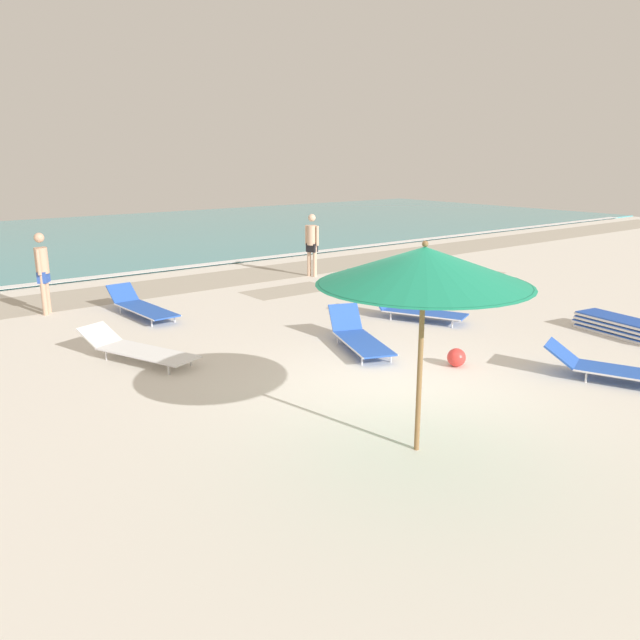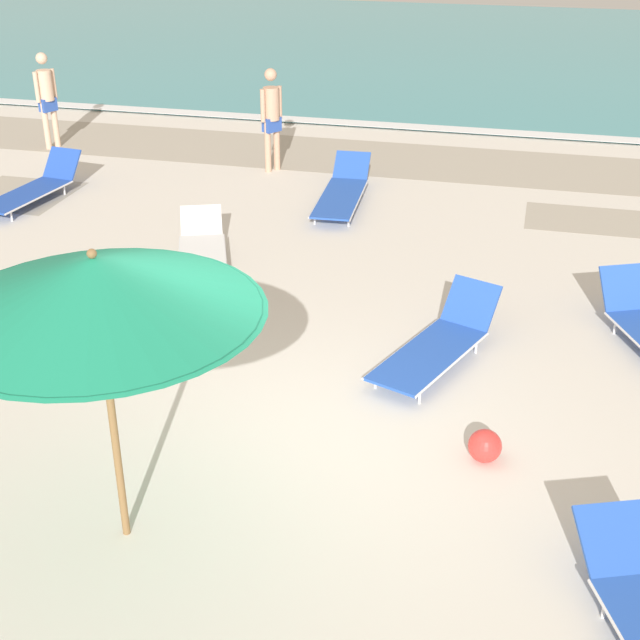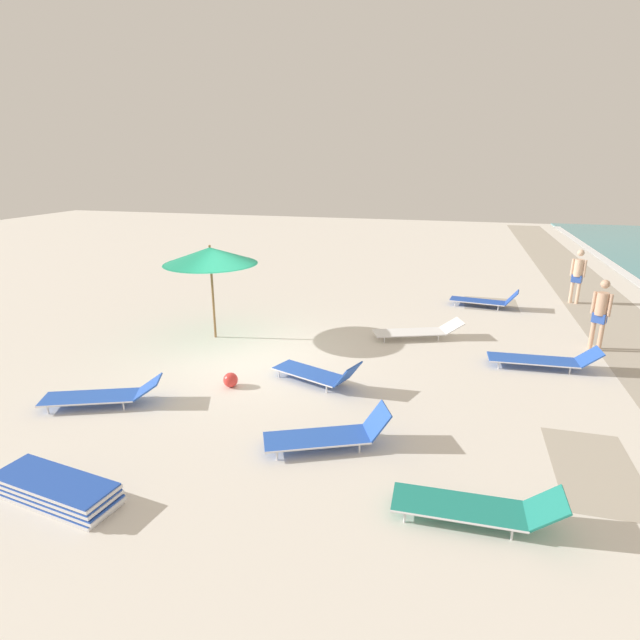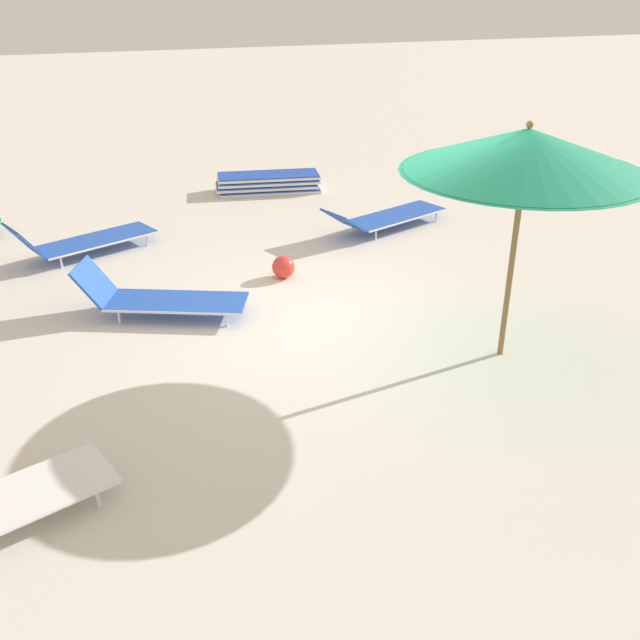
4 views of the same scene
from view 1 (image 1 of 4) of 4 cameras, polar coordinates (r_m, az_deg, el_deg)
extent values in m
cube|color=silver|center=(9.12, 7.41, -7.31)|extent=(60.00, 60.00, 0.16)
cube|color=#AFA492|center=(16.69, -15.85, 2.70)|extent=(57.00, 2.20, 0.00)
cube|color=#AFA492|center=(15.96, -2.91, 2.72)|extent=(2.28, 1.22, 0.00)
cube|color=#AFA492|center=(19.00, 13.12, 4.30)|extent=(1.74, 1.70, 0.00)
cube|color=teal|center=(27.46, -25.06, 6.49)|extent=(60.00, 18.61, 0.06)
cube|color=white|center=(18.64, -18.38, 3.92)|extent=(56.00, 0.44, 0.01)
cylinder|color=olive|center=(7.13, 9.15, -3.73)|extent=(0.06, 0.06, 2.18)
cone|color=#1E936B|center=(6.87, 9.52, 4.92)|extent=(2.38, 2.38, 0.42)
cylinder|color=#166E50|center=(6.90, 9.45, 3.30)|extent=(2.30, 2.30, 0.01)
sphere|color=olive|center=(6.83, 9.60, 6.89)|extent=(0.07, 0.07, 0.07)
cube|color=blue|center=(13.25, 26.05, -1.07)|extent=(0.85, 1.87, 0.03)
cube|color=silver|center=(13.26, 26.03, -1.20)|extent=(0.87, 1.91, 0.04)
cube|color=blue|center=(13.26, 25.90, -0.66)|extent=(0.85, 1.87, 0.03)
cube|color=silver|center=(13.26, 25.89, -0.79)|extent=(0.87, 1.91, 0.04)
cube|color=blue|center=(13.22, 26.07, -0.34)|extent=(0.85, 1.87, 0.03)
cube|color=silver|center=(13.23, 26.05, -0.47)|extent=(0.87, 1.91, 0.04)
cube|color=blue|center=(13.19, 26.14, 0.00)|extent=(0.85, 1.87, 0.03)
cube|color=silver|center=(13.20, 26.12, -0.12)|extent=(0.87, 1.91, 0.04)
cube|color=#1E8475|center=(15.42, 6.39, 2.87)|extent=(0.63, 1.69, 0.03)
cylinder|color=silver|center=(15.21, 5.60, 2.73)|extent=(0.06, 1.67, 0.03)
cylinder|color=silver|center=(15.63, 7.17, 3.01)|extent=(0.06, 1.67, 0.03)
cube|color=#1E8475|center=(16.13, 3.74, 4.08)|extent=(0.59, 0.46, 0.36)
cylinder|color=silver|center=(14.82, 7.49, 1.98)|extent=(0.03, 0.03, 0.16)
cylinder|color=silver|center=(15.19, 8.81, 2.24)|extent=(0.03, 0.03, 0.16)
cylinder|color=silver|center=(15.72, 4.04, 2.80)|extent=(0.03, 0.03, 0.16)
cylinder|color=silver|center=(16.07, 5.37, 3.04)|extent=(0.03, 0.03, 0.16)
cube|color=blue|center=(10.88, 3.97, -2.12)|extent=(1.14, 1.72, 0.03)
cylinder|color=silver|center=(10.78, 2.47, -2.25)|extent=(0.61, 1.51, 0.03)
cylinder|color=silver|center=(10.99, 5.43, -1.98)|extent=(0.61, 1.51, 0.03)
cube|color=blue|center=(11.70, 2.32, 0.24)|extent=(0.66, 0.53, 0.46)
cylinder|color=silver|center=(10.26, 3.86, -3.72)|extent=(0.03, 0.03, 0.16)
cylinder|color=silver|center=(10.45, 6.49, -3.45)|extent=(0.03, 0.03, 0.16)
cylinder|color=silver|center=(11.39, 1.64, -1.80)|extent=(0.03, 0.03, 0.16)
cylinder|color=silver|center=(11.56, 4.05, -1.59)|extent=(0.03, 0.03, 0.16)
cube|color=blue|center=(10.47, 27.03, -4.43)|extent=(1.19, 1.82, 0.03)
cylinder|color=silver|center=(10.19, 26.91, -4.92)|extent=(0.66, 1.61, 0.03)
cylinder|color=silver|center=(10.76, 27.14, -3.96)|extent=(0.66, 1.61, 0.03)
cube|color=blue|center=(10.52, 21.23, -2.83)|extent=(0.71, 0.65, 0.33)
cylinder|color=silver|center=(10.31, 23.15, -4.84)|extent=(0.03, 0.03, 0.16)
cylinder|color=silver|center=(10.79, 23.52, -4.03)|extent=(0.03, 0.03, 0.16)
cube|color=blue|center=(13.13, 9.58, 0.66)|extent=(1.24, 1.79, 0.03)
cylinder|color=silver|center=(12.85, 9.15, 0.37)|extent=(0.71, 1.56, 0.03)
cylinder|color=silver|center=(13.41, 9.99, 0.93)|extent=(0.71, 1.56, 0.03)
cube|color=blue|center=(13.42, 5.55, 2.08)|extent=(0.67, 0.55, 0.46)
cylinder|color=silver|center=(12.73, 12.00, -0.35)|extent=(0.03, 0.03, 0.16)
cylinder|color=silver|center=(13.21, 12.62, 0.16)|extent=(0.03, 0.03, 0.16)
cylinder|color=silver|center=(13.13, 6.48, 0.35)|extent=(0.03, 0.03, 0.16)
cylinder|color=silver|center=(13.60, 7.28, 0.82)|extent=(0.03, 0.03, 0.16)
cube|color=white|center=(10.72, -15.50, -2.90)|extent=(1.22, 1.92, 0.03)
cylinder|color=silver|center=(10.52, -16.67, -3.31)|extent=(0.69, 1.72, 0.03)
cylinder|color=silver|center=(10.91, -14.37, -2.50)|extent=(0.69, 1.72, 0.03)
cube|color=white|center=(11.52, -19.52, -1.28)|extent=(0.71, 0.67, 0.30)
cylinder|color=silver|center=(10.09, -13.68, -4.45)|extent=(0.03, 0.03, 0.16)
cylinder|color=silver|center=(10.44, -11.73, -3.69)|extent=(0.03, 0.03, 0.16)
cylinder|color=silver|center=(11.10, -18.97, -3.08)|extent=(0.03, 0.03, 0.16)
cylinder|color=silver|center=(11.41, -17.03, -2.43)|extent=(0.03, 0.03, 0.16)
cube|color=blue|center=(13.71, -15.58, 0.92)|extent=(0.70, 1.93, 0.03)
cylinder|color=silver|center=(13.59, -16.72, 0.71)|extent=(0.13, 1.90, 0.03)
cylinder|color=silver|center=(13.84, -14.47, 1.12)|extent=(0.13, 1.90, 0.03)
cube|color=blue|center=(14.71, -17.61, 2.37)|extent=(0.60, 0.48, 0.37)
cylinder|color=silver|center=(12.98, -15.13, -0.25)|extent=(0.03, 0.03, 0.16)
cylinder|color=silver|center=(13.20, -13.16, 0.12)|extent=(0.03, 0.03, 0.16)
cylinder|color=silver|center=(14.29, -17.77, 0.91)|extent=(0.03, 0.03, 0.16)
cylinder|color=silver|center=(14.49, -15.93, 1.24)|extent=(0.03, 0.03, 0.16)
cylinder|color=beige|center=(17.72, -0.47, 5.42)|extent=(0.11, 0.11, 0.90)
cylinder|color=beige|center=(17.84, -1.00, 5.48)|extent=(0.11, 0.11, 0.90)
cube|color=black|center=(17.72, -0.74, 6.63)|extent=(0.26, 0.34, 0.24)
cylinder|color=beige|center=(17.68, -0.75, 7.77)|extent=(0.27, 0.27, 0.55)
cylinder|color=beige|center=(17.57, -0.25, 7.71)|extent=(0.08, 0.08, 0.55)
cylinder|color=beige|center=(17.78, -1.24, 7.79)|extent=(0.08, 0.08, 0.55)
sphere|color=beige|center=(17.63, -0.75, 9.33)|extent=(0.21, 0.21, 0.21)
cylinder|color=tan|center=(14.80, -23.69, 2.30)|extent=(0.11, 0.11, 0.90)
cylinder|color=tan|center=(14.62, -23.94, 2.13)|extent=(0.11, 0.11, 0.90)
cube|color=#2D51B2|center=(14.64, -23.96, 3.63)|extent=(0.32, 0.35, 0.24)
cylinder|color=tan|center=(14.59, -24.10, 4.99)|extent=(0.27, 0.27, 0.55)
cylinder|color=tan|center=(14.76, -23.87, 5.10)|extent=(0.08, 0.08, 0.55)
cylinder|color=tan|center=(14.41, -24.34, 4.84)|extent=(0.08, 0.08, 0.55)
sphere|color=tan|center=(14.52, -24.31, 6.87)|extent=(0.21, 0.21, 0.21)
sphere|color=red|center=(10.40, 12.37, -3.37)|extent=(0.30, 0.30, 0.30)
camera|label=2|loc=(7.97, 58.68, 18.31)|focal=50.00mm
camera|label=3|loc=(19.38, 20.26, 17.23)|focal=28.00mm
camera|label=4|loc=(8.47, -44.59, 13.53)|focal=40.00mm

